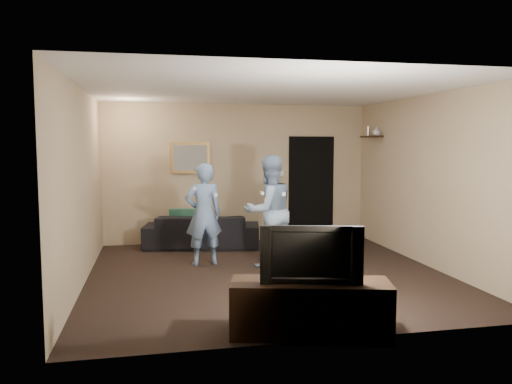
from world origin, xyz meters
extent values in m
plane|color=black|center=(0.00, 0.00, 0.00)|extent=(5.00, 5.00, 0.00)
cube|color=silver|center=(0.00, 0.00, 2.60)|extent=(5.00, 5.00, 0.04)
cube|color=tan|center=(0.00, 2.50, 1.30)|extent=(5.00, 0.04, 2.60)
cube|color=tan|center=(0.00, -2.50, 1.30)|extent=(5.00, 0.04, 2.60)
cube|color=tan|center=(-2.50, 0.00, 1.30)|extent=(0.04, 5.00, 2.60)
cube|color=tan|center=(2.50, 0.00, 1.30)|extent=(0.04, 5.00, 2.60)
imported|color=black|center=(-0.74, 2.03, 0.30)|extent=(2.15, 1.15, 0.60)
cube|color=#1A4F3E|center=(-1.09, 2.03, 0.48)|extent=(0.46, 0.18, 0.45)
cube|color=olive|center=(-0.90, 2.48, 1.60)|extent=(0.72, 0.05, 0.57)
cube|color=slate|center=(-0.90, 2.45, 1.60)|extent=(0.62, 0.01, 0.47)
cube|color=black|center=(1.45, 2.47, 1.00)|extent=(0.90, 0.06, 2.00)
cube|color=silver|center=(0.85, 2.48, 1.30)|extent=(0.08, 0.02, 0.12)
cube|color=black|center=(2.39, 1.80, 1.99)|extent=(0.20, 0.60, 0.03)
imported|color=silver|center=(2.39, 1.59, 2.08)|extent=(0.19, 0.19, 0.16)
cylinder|color=silver|center=(2.39, 1.95, 2.09)|extent=(0.06, 0.06, 0.18)
cube|color=black|center=(-0.10, -2.33, 0.25)|extent=(1.62, 0.85, 0.55)
imported|color=black|center=(-0.10, -2.33, 0.81)|extent=(0.98, 0.36, 0.56)
imported|color=#6C8DBC|center=(-0.83, 0.72, 0.78)|extent=(0.62, 0.46, 1.57)
cube|color=white|center=(-0.99, 0.50, 1.21)|extent=(0.04, 0.14, 0.04)
cube|color=white|center=(-0.67, 0.50, 1.10)|extent=(0.05, 0.09, 0.05)
imported|color=#829FBE|center=(0.13, 0.44, 0.84)|extent=(0.97, 0.85, 1.69)
cube|color=white|center=(-0.03, 0.22, 1.14)|extent=(0.04, 0.14, 0.04)
cube|color=white|center=(0.29, 0.22, 1.12)|extent=(0.05, 0.09, 0.05)
camera|label=1|loc=(-1.57, -6.85, 1.85)|focal=35.00mm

